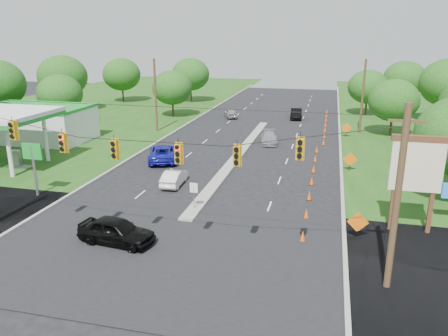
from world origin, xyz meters
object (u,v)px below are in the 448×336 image
(blue_pickup, at_px, (163,153))
(pylon_sign, at_px, (421,170))
(gas_station, at_px, (29,121))
(white_sedan, at_px, (174,177))
(black_sedan, at_px, (116,231))

(blue_pickup, bearing_deg, pylon_sign, 131.97)
(blue_pickup, bearing_deg, gas_station, -29.73)
(pylon_sign, relative_size, blue_pickup, 1.08)
(gas_station, bearing_deg, white_sedan, -24.65)
(pylon_sign, distance_m, blue_pickup, 24.07)
(pylon_sign, height_order, blue_pickup, pylon_sign)
(gas_station, xyz_separation_m, pylon_sign, (37.95, -14.05, 1.42))
(white_sedan, bearing_deg, blue_pickup, -64.64)
(white_sedan, distance_m, blue_pickup, 7.40)
(pylon_sign, height_order, black_sedan, pylon_sign)
(blue_pickup, bearing_deg, black_sedan, 82.51)
(black_sedan, xyz_separation_m, blue_pickup, (-3.84, 17.20, -0.00))
(gas_station, distance_m, blue_pickup, 17.21)
(black_sedan, bearing_deg, gas_station, 52.52)
(white_sedan, relative_size, blue_pickup, 0.68)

